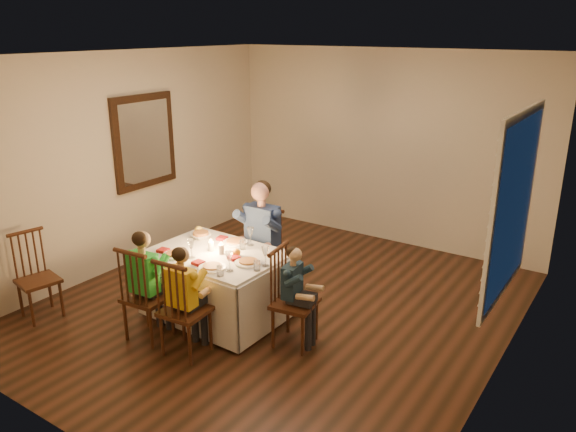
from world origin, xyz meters
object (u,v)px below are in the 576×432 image
Objects in this scene: child_yellow at (188,352)px; child_teal at (295,343)px; chair_end at (295,343)px; serving_bowl at (201,236)px; dining_table at (217,271)px; child_green at (151,337)px; chair_near_left at (151,337)px; chair_near_right at (188,352)px; chair_extra at (44,316)px; adult at (262,291)px; chair_adult at (262,291)px.

child_teal is (0.74, 0.68, 0.00)m from child_yellow.
serving_bowl is at bearing 71.92° from chair_end.
child_green is at bearing -109.31° from dining_table.
chair_near_right is at bearing 175.07° from chair_near_left.
chair_extra is (-1.50, -1.04, -0.50)m from dining_table.
serving_bowl is at bearing -133.56° from adult.
chair_near_right is (0.18, -1.40, 0.00)m from chair_adult.
dining_table reaches higher than chair_end.
chair_near_left is at bearing -103.06° from chair_adult.
child_green is (-1.22, -0.68, 0.00)m from chair_end.
chair_adult is 1.16m from chair_end.
chair_near_left is 1.40m from child_teal.
chair_end is 1.05× the size of chair_extra.
child_green is at bearing 111.03° from child_teal.
child_yellow is (0.22, -0.70, -0.50)m from dining_table.
serving_bowl reaches higher than chair_extra.
child_green reaches higher than chair_near_left.
dining_table is 1.89m from chair_extra.
child_green is 1.04× the size of child_yellow.
chair_near_right is 1.00m from child_teal.
dining_table reaches higher than chair_adult.
serving_bowl is at bearing -86.59° from chair_near_left.
chair_adult is 0.98× the size of child_teal.
chair_adult is 1.00× the size of chair_near_right.
dining_table is 1.44× the size of chair_adult.
adult is (0.04, 0.70, -0.50)m from dining_table.
child_teal is at bearing -38.80° from chair_adult.
serving_bowl is at bearing -29.64° from chair_extra.
chair_end is 1.40m from child_green.
chair_end is at bearing 0.14° from dining_table.
child_green is (1.23, 0.33, 0.00)m from chair_extra.
chair_end is 0.87× the size of child_green.
chair_extra is 0.71× the size of adult.
child_teal is (0.92, -0.72, 0.00)m from chair_adult.
child_yellow reaches higher than chair_near_right.
chair_extra is 4.29× the size of serving_bowl.
child_green is 0.49m from child_yellow.
child_yellow is (0.49, 0.00, 0.00)m from child_green.
chair_extra is 0.87× the size of child_yellow.
chair_end is at bearing -0.00° from child_teal.
child_green reaches higher than child_yellow.
chair_near_right reaches higher than chair_extra.
chair_extra is at bearing 10.02° from child_green.
serving_bowl reaches higher than child_teal.
child_green is 1.18m from serving_bowl.
chair_near_left is at bearing -63.39° from chair_extra.
chair_near_right is 1.00× the size of chair_end.
child_yellow reaches higher than child_teal.
child_yellow is at bearing -83.42° from adult.
dining_table is at bearing -94.03° from chair_adult.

